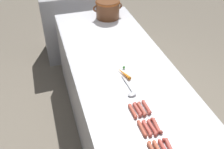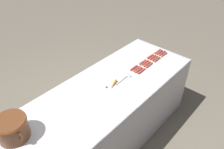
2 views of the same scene
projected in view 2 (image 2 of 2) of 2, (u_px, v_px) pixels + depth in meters
The scene contains 21 objects.
ground_plane at pixel (105, 139), 3.02m from camera, with size 20.00×20.00×0.00m, color #756B5B.
griddle_counter at pixel (105, 117), 2.76m from camera, with size 0.90×2.48×0.87m.
hot_dog_0 at pixel (164, 54), 3.08m from camera, with size 0.04×0.15×0.03m.
hot_dog_1 at pixel (157, 59), 2.98m from camera, with size 0.03×0.15×0.03m.
hot_dog_2 at pixel (149, 65), 2.87m from camera, with size 0.03×0.15×0.03m.
hot_dog_3 at pixel (141, 71), 2.77m from camera, with size 0.03×0.15×0.03m.
hot_dog_4 at pixel (162, 53), 3.11m from camera, with size 0.03×0.15×0.03m.
hot_dog_5 at pixel (155, 58), 3.00m from camera, with size 0.03×0.15×0.03m.
hot_dog_6 at pixel (147, 64), 2.89m from camera, with size 0.03×0.15×0.03m.
hot_dog_7 at pixel (139, 70), 2.79m from camera, with size 0.03×0.15×0.03m.
hot_dog_8 at pixel (160, 52), 3.13m from camera, with size 0.03×0.15×0.03m.
hot_dog_9 at pixel (153, 57), 3.02m from camera, with size 0.03×0.15×0.03m.
hot_dog_10 at pixel (145, 63), 2.91m from camera, with size 0.03×0.15×0.03m.
hot_dog_11 at pixel (137, 69), 2.80m from camera, with size 0.04×0.15×0.03m.
hot_dog_12 at pixel (158, 52), 3.14m from camera, with size 0.03×0.15×0.03m.
hot_dog_13 at pixel (150, 56), 3.04m from camera, with size 0.04×0.15×0.03m.
hot_dog_14 at pixel (143, 62), 2.93m from camera, with size 0.03×0.15×0.03m.
hot_dog_15 at pixel (134, 68), 2.82m from camera, with size 0.03×0.15×0.03m.
bean_pot at pixel (12, 127), 1.92m from camera, with size 0.35×0.28×0.21m.
serving_spoon at pixel (127, 77), 2.67m from camera, with size 0.07×0.27×0.02m.
carrot at pixel (113, 85), 2.55m from camera, with size 0.08×0.18×0.03m.
Camera 2 is at (-1.34, 1.35, 2.51)m, focal length 35.90 mm.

